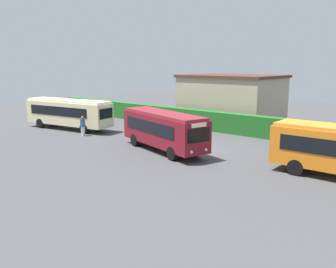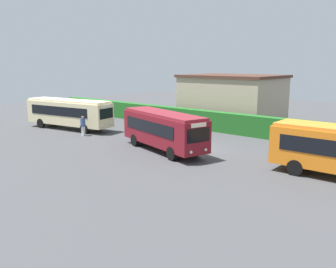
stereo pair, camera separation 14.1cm
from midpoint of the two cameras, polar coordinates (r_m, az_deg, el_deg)
ground_plane at (r=29.17m, az=4.45°, el=-2.44°), size 87.71×87.71×0.00m
bus_cream at (r=39.16m, az=-15.25°, el=3.34°), size 10.45×4.01×3.10m
bus_maroon at (r=28.29m, az=-0.60°, el=0.83°), size 9.16×4.66×3.07m
person_left at (r=35.26m, az=-13.13°, el=1.35°), size 0.38×0.48×1.90m
person_center at (r=32.48m, az=-1.76°, el=0.75°), size 0.47×0.42×1.83m
hedge_row at (r=35.46m, az=11.97°, el=1.42°), size 55.85×1.04×2.00m
depot_building at (r=41.94m, az=10.17°, el=5.41°), size 10.54×8.02×5.53m
traffic_cone at (r=36.78m, az=3.13°, el=0.89°), size 0.36×0.36×0.60m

